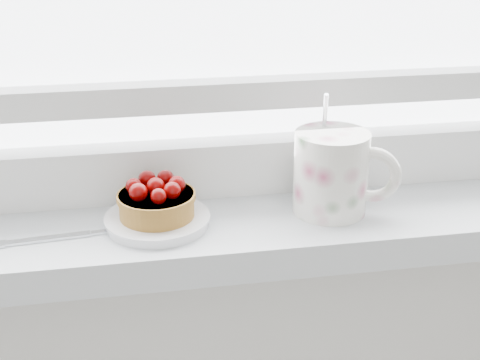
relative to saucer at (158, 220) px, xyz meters
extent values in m
cube|color=silver|center=(0.06, 0.02, -0.03)|extent=(1.60, 0.20, 0.04)
cube|color=white|center=(0.06, 0.09, 0.03)|extent=(1.30, 0.05, 0.07)
cube|color=white|center=(0.06, 0.09, 0.12)|extent=(1.30, 0.04, 0.04)
cylinder|color=white|center=(0.00, 0.00, 0.00)|extent=(0.12, 0.12, 0.01)
cylinder|color=brown|center=(0.00, 0.00, 0.02)|extent=(0.09, 0.09, 0.03)
cylinder|color=brown|center=(0.00, 0.00, 0.03)|extent=(0.09, 0.09, 0.01)
sphere|color=#420100|center=(0.00, 0.00, 0.04)|extent=(0.02, 0.02, 0.02)
sphere|color=#420100|center=(0.02, 0.00, 0.04)|extent=(0.02, 0.02, 0.02)
sphere|color=#420100|center=(0.01, 0.02, 0.04)|extent=(0.02, 0.02, 0.02)
sphere|color=#420100|center=(-0.01, 0.02, 0.04)|extent=(0.02, 0.02, 0.02)
sphere|color=#420100|center=(-0.02, 0.01, 0.04)|extent=(0.02, 0.02, 0.02)
sphere|color=#420100|center=(-0.02, -0.01, 0.04)|extent=(0.02, 0.02, 0.02)
sphere|color=#420100|center=(0.00, -0.03, 0.04)|extent=(0.02, 0.02, 0.02)
sphere|color=#420100|center=(0.02, -0.01, 0.04)|extent=(0.02, 0.02, 0.02)
cylinder|color=white|center=(0.21, 0.00, 0.04)|extent=(0.12, 0.12, 0.10)
cylinder|color=black|center=(0.21, 0.00, 0.09)|extent=(0.08, 0.08, 0.01)
torus|color=white|center=(0.25, -0.02, 0.05)|extent=(0.07, 0.04, 0.07)
cylinder|color=silver|center=(0.21, 0.02, 0.11)|extent=(0.01, 0.03, 0.06)
cube|color=silver|center=(-0.13, -0.02, 0.00)|extent=(0.10, 0.02, 0.00)
cube|color=silver|center=(-0.07, -0.01, 0.00)|extent=(0.02, 0.01, 0.00)
cube|color=silver|center=(-0.04, -0.01, 0.00)|extent=(0.03, 0.03, 0.00)
cube|color=silver|center=(-0.01, -0.02, 0.00)|extent=(0.03, 0.01, 0.00)
cube|color=silver|center=(-0.01, -0.01, 0.00)|extent=(0.03, 0.01, 0.00)
cube|color=silver|center=(-0.01, 0.00, 0.00)|extent=(0.03, 0.01, 0.00)
cube|color=silver|center=(-0.01, 0.00, 0.00)|extent=(0.03, 0.01, 0.00)
camera|label=1|loc=(-0.03, -0.71, 0.35)|focal=50.00mm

